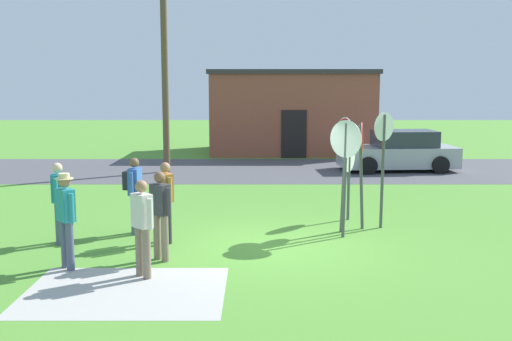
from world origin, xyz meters
The scene contains 17 objects.
ground_plane centered at (0.00, 0.00, 0.00)m, with size 80.00×80.00×0.00m, color #518E33.
street_asphalt centered at (0.00, 10.64, 0.00)m, with size 60.00×6.40×0.01m, color #4C4C51.
concrete_path centered at (-2.45, -2.58, 0.00)m, with size 3.20×2.40×0.01m, color #ADAAA3.
building_background centered at (1.30, 16.59, 1.93)m, with size 7.59×4.96×3.85m.
utility_pole centered at (-3.66, 10.18, 3.81)m, with size 1.80×0.24×7.26m.
parked_car_on_street centered at (5.04, 10.57, 0.69)m, with size 4.42×2.25×1.51m.
stop_sign_tallest centered at (1.59, 1.29, 1.73)m, with size 0.29×0.68×2.56m.
stop_sign_rear_right centered at (1.88, 2.44, 1.40)m, with size 0.42×0.78×2.04m.
stop_sign_low_front centered at (1.55, 0.81, 1.74)m, with size 0.60×0.57×2.53m.
stop_sign_nearest centered at (2.03, 1.54, 1.64)m, with size 0.19×0.69×2.43m.
stop_sign_leaning_left centered at (2.52, 1.63, 1.76)m, with size 0.52×0.41×2.65m.
person_in_teal centered at (-2.13, -0.90, 0.95)m, with size 0.46×0.40×1.69m.
person_on_left centered at (-4.42, 0.31, 0.95)m, with size 0.26×0.57×1.69m.
person_with_sunhat centered at (-2.22, 0.37, 0.95)m, with size 0.37×0.51×1.69m.
person_near_signs centered at (-3.03, 1.10, 0.98)m, with size 0.39×0.57×1.69m.
person_in_blue centered at (-2.29, -1.87, 0.95)m, with size 0.42×0.43×1.69m.
person_holding_notes centered at (-3.73, -1.41, 0.98)m, with size 0.41×0.45×1.74m.
Camera 1 is at (-0.35, -11.77, 3.34)m, focal length 41.92 mm.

